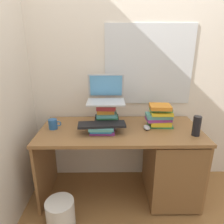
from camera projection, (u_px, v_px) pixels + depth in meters
The scene contains 13 objects.
ground_plane at pixel (119, 192), 2.15m from camera, with size 6.00×6.00×0.00m, color olive.
wall_back at pixel (120, 64), 2.09m from camera, with size 6.00×0.06×2.60m.
wall_left at pixel (10, 69), 1.72m from camera, with size 0.05×6.00×2.60m, color beige.
desk at pixel (159, 161), 2.00m from camera, with size 1.51×0.66×0.74m.
book_stack_tall at pixel (106, 115), 1.93m from camera, with size 0.23×0.19×0.24m.
book_stack_keyboard_riser at pixel (102, 129), 1.82m from camera, with size 0.23×0.18×0.07m.
book_stack_side at pixel (160, 116), 1.94m from camera, with size 0.26×0.18×0.22m.
laptop at pixel (106, 95), 1.93m from camera, with size 0.35×0.31×0.25m.
keyboard at pixel (102, 125), 1.80m from camera, with size 0.42×0.14×0.02m, color black.
computer_mouse at pixel (147, 127), 1.90m from camera, with size 0.06×0.10×0.04m, color #A5A8AD.
mug at pixel (53, 124), 1.90m from camera, with size 0.12×0.08×0.09m.
water_bottle at pixel (197, 126), 1.75m from camera, with size 0.07×0.07×0.18m, color black.
wastebasket at pixel (61, 215), 1.69m from camera, with size 0.24×0.24×0.28m, color silver.
Camera 1 is at (-0.10, -1.75, 1.51)m, focal length 32.46 mm.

